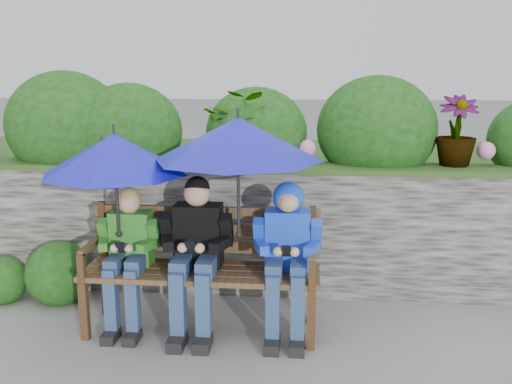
# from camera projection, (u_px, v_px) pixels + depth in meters

# --- Properties ---
(ground) EXTENTS (60.00, 60.00, 0.00)m
(ground) POSITION_uv_depth(u_px,v_px,m) (255.00, 328.00, 3.98)
(ground) COLOR slate
(ground) RESTS_ON ground
(garden_backdrop) EXTENTS (8.00, 2.85, 1.80)m
(garden_backdrop) POSITION_uv_depth(u_px,v_px,m) (259.00, 192.00, 5.41)
(garden_backdrop) COLOR #36332F
(garden_backdrop) RESTS_ON ground
(park_bench) EXTENTS (1.60, 0.47, 0.85)m
(park_bench) POSITION_uv_depth(u_px,v_px,m) (203.00, 260.00, 3.91)
(park_bench) COLOR #462C18
(park_bench) RESTS_ON ground
(boy_left) EXTENTS (0.41, 0.48, 0.98)m
(boy_left) POSITION_uv_depth(u_px,v_px,m) (128.00, 250.00, 3.88)
(boy_left) COLOR #3B7229
(boy_left) RESTS_ON ground
(boy_middle) EXTENTS (0.48, 0.56, 1.07)m
(boy_middle) POSITION_uv_depth(u_px,v_px,m) (196.00, 248.00, 3.82)
(boy_middle) COLOR black
(boy_middle) RESTS_ON ground
(boy_right) EXTENTS (0.45, 0.55, 1.04)m
(boy_right) POSITION_uv_depth(u_px,v_px,m) (287.00, 246.00, 3.78)
(boy_right) COLOR #1122CD
(boy_right) RESTS_ON ground
(umbrella_left) EXTENTS (0.99, 0.99, 0.76)m
(umbrella_left) POSITION_uv_depth(u_px,v_px,m) (115.00, 154.00, 3.74)
(umbrella_left) COLOR #1819C9
(umbrella_left) RESTS_ON ground
(umbrella_right) EXTENTS (1.10, 1.10, 0.85)m
(umbrella_right) POSITION_uv_depth(u_px,v_px,m) (238.00, 139.00, 3.64)
(umbrella_right) COLOR #1819C9
(umbrella_right) RESTS_ON ground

